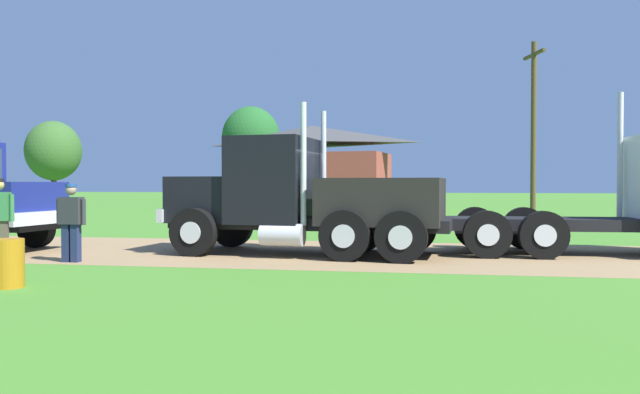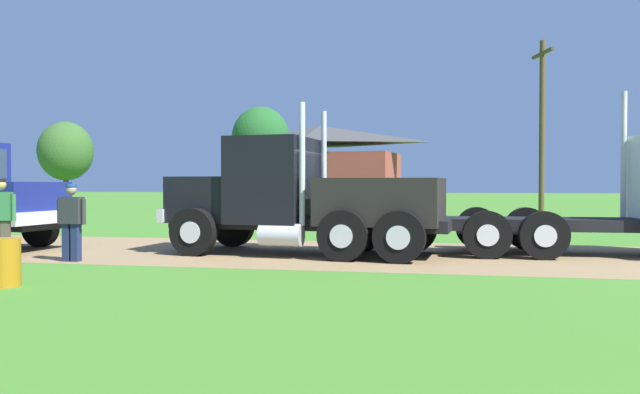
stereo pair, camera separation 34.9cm
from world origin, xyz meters
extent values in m
plane|color=#447F27|center=(0.00, 0.00, 0.00)|extent=(200.00, 200.00, 0.00)
cube|color=#96774F|center=(0.00, 0.00, 0.00)|extent=(120.00, 6.17, 0.01)
cube|color=black|center=(1.11, -0.28, 0.76)|extent=(6.92, 2.14, 0.28)
cube|color=black|center=(-1.47, -0.04, 1.33)|extent=(1.79, 2.14, 1.13)
cube|color=silver|center=(-2.33, 0.03, 0.94)|extent=(0.36, 2.19, 0.32)
cube|color=black|center=(0.23, -0.20, 1.80)|extent=(2.00, 2.44, 2.08)
cube|color=#2D3D4C|center=(-0.69, -0.12, 2.22)|extent=(0.21, 1.90, 0.92)
cylinder|color=silver|center=(1.16, -1.19, 2.17)|extent=(0.14, 0.14, 2.82)
cylinder|color=silver|center=(1.32, 0.61, 2.17)|extent=(0.14, 0.14, 2.82)
cylinder|color=silver|center=(0.67, -1.24, 0.54)|extent=(1.04, 0.61, 0.52)
cube|color=black|center=(2.91, -0.45, 1.30)|extent=(2.99, 2.53, 1.09)
cylinder|color=black|center=(-1.50, -1.19, 0.57)|extent=(1.16, 0.40, 1.14)
cylinder|color=silver|center=(-1.51, -1.34, 0.57)|extent=(0.52, 0.09, 0.51)
cylinder|color=black|center=(-1.29, 1.08, 0.57)|extent=(1.16, 0.40, 1.14)
cylinder|color=silver|center=(-1.27, 1.24, 0.57)|extent=(0.52, 0.09, 0.51)
cylinder|color=black|center=(3.40, -1.64, 0.57)|extent=(1.16, 0.40, 1.14)
cylinder|color=silver|center=(3.39, -1.79, 0.57)|extent=(0.52, 0.09, 0.51)
cylinder|color=black|center=(3.61, 0.63, 0.57)|extent=(1.16, 0.40, 1.14)
cylinder|color=silver|center=(3.62, 0.79, 0.57)|extent=(0.52, 0.09, 0.51)
cylinder|color=black|center=(2.16, -1.52, 0.57)|extent=(1.16, 0.40, 1.14)
cylinder|color=silver|center=(2.14, -1.68, 0.57)|extent=(0.52, 0.09, 0.51)
cylinder|color=black|center=(2.37, 0.75, 0.57)|extent=(1.16, 0.40, 1.14)
cylinder|color=silver|center=(2.38, 0.90, 0.57)|extent=(0.52, 0.09, 0.51)
cube|color=black|center=(8.34, 0.84, 0.74)|extent=(8.21, 1.84, 0.28)
cylinder|color=silver|center=(8.78, 1.73, 2.39)|extent=(0.14, 0.14, 3.30)
cylinder|color=black|center=(5.22, 1.80, 0.55)|extent=(1.11, 0.35, 1.10)
cylinder|color=silver|center=(5.21, 1.96, 0.55)|extent=(0.50, 0.06, 0.50)
cylinder|color=black|center=(5.32, -0.41, 0.55)|extent=(1.11, 0.35, 1.10)
cylinder|color=silver|center=(5.32, -0.57, 0.55)|extent=(0.50, 0.06, 0.50)
cylinder|color=black|center=(6.47, 1.86, 0.55)|extent=(1.11, 0.35, 1.10)
cylinder|color=silver|center=(6.46, 2.02, 0.55)|extent=(0.50, 0.06, 0.50)
cylinder|color=black|center=(6.57, -0.35, 0.55)|extent=(1.11, 0.35, 1.10)
cylinder|color=silver|center=(6.57, -0.51, 0.55)|extent=(0.50, 0.06, 0.50)
cube|color=navy|center=(-6.45, -1.14, 1.23)|extent=(2.26, 2.24, 1.06)
cube|color=silver|center=(-5.35, -1.23, 0.88)|extent=(0.35, 2.27, 0.32)
cylinder|color=black|center=(-6.46, 0.05, 0.51)|extent=(1.04, 0.38, 1.02)
cylinder|color=silver|center=(-6.44, 0.21, 0.51)|extent=(0.46, 0.08, 0.46)
cube|color=#2D2D33|center=(-3.72, -2.68, 1.13)|extent=(0.50, 0.27, 0.59)
sphere|color=gray|center=(-3.72, -2.68, 1.58)|extent=(0.23, 0.23, 0.23)
cylinder|color=#1E478C|center=(-3.72, -2.68, 1.68)|extent=(0.24, 0.24, 0.06)
cube|color=#1E284C|center=(-3.62, -2.68, 0.42)|extent=(0.16, 0.18, 0.84)
cube|color=#1E284C|center=(-3.83, -2.67, 0.42)|extent=(0.16, 0.18, 0.84)
cylinder|color=#2D2D33|center=(-3.43, -2.68, 1.10)|extent=(0.10, 0.10, 0.56)
cylinder|color=#2D2D33|center=(-4.02, -2.67, 1.10)|extent=(0.10, 0.10, 0.56)
cube|color=#33723F|center=(-5.40, -2.80, 1.22)|extent=(0.51, 0.38, 0.64)
sphere|color=tan|center=(-5.40, -2.80, 1.70)|extent=(0.24, 0.24, 0.24)
cylinder|color=black|center=(-5.40, -2.80, 1.81)|extent=(0.26, 0.26, 0.06)
cube|color=brown|center=(-5.30, -2.77, 0.45)|extent=(0.20, 0.22, 0.90)
cylinder|color=#33723F|center=(-5.13, -2.72, 1.18)|extent=(0.10, 0.10, 0.60)
cylinder|color=#B27214|center=(-2.89, -5.87, 0.40)|extent=(0.52, 0.52, 0.81)
cube|color=#983E34|center=(-4.53, 29.71, 1.96)|extent=(11.70, 6.90, 3.92)
pyramid|color=#414141|center=(-4.53, 29.71, 5.31)|extent=(12.29, 7.24, 1.39)
cube|color=black|center=(-6.53, 27.14, 1.10)|extent=(1.79, 0.29, 2.20)
cylinder|color=brown|center=(8.97, 15.74, 4.24)|extent=(0.26, 0.26, 8.47)
cube|color=brown|center=(8.97, 15.74, 7.87)|extent=(0.69, 2.16, 0.14)
cylinder|color=#513823|center=(-26.55, 31.49, 1.32)|extent=(0.44, 0.44, 2.65)
ellipsoid|color=#355E27|center=(-26.55, 31.49, 4.44)|extent=(4.48, 4.48, 4.92)
cylinder|color=#513823|center=(-10.31, 33.96, 1.77)|extent=(0.44, 0.44, 3.53)
ellipsoid|color=#225D25|center=(-10.31, 33.96, 5.44)|extent=(4.77, 4.77, 5.24)
camera|label=1|loc=(3.93, -14.97, 1.72)|focal=34.52mm
camera|label=2|loc=(4.27, -14.90, 1.72)|focal=34.52mm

